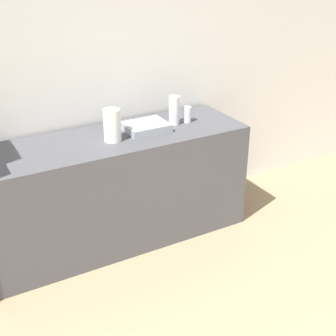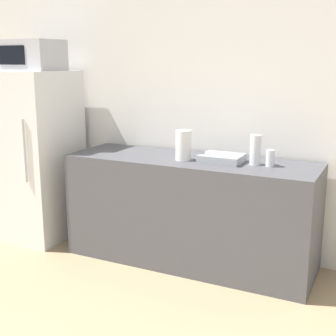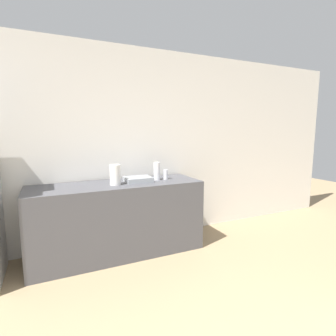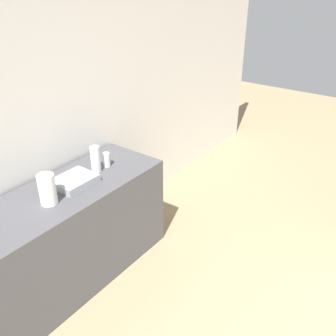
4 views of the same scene
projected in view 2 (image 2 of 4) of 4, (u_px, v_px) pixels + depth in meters
wall_back at (203, 103)px, 4.04m from camera, size 8.00×0.06×2.60m
refrigerator at (38, 155)px, 4.40m from camera, size 0.62×0.70×1.57m
microwave at (32, 55)px, 4.20m from camera, size 0.52×0.38×0.27m
counter at (190, 211)px, 3.87m from camera, size 2.05×0.65×0.88m
sink_basin at (222, 158)px, 3.66m from camera, size 0.32×0.27×0.06m
bottle_tall at (255, 150)px, 3.54m from camera, size 0.08×0.08×0.23m
bottle_short at (270, 158)px, 3.50m from camera, size 0.06×0.06×0.13m
paper_towel_roll at (184, 145)px, 3.71m from camera, size 0.13×0.13×0.24m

